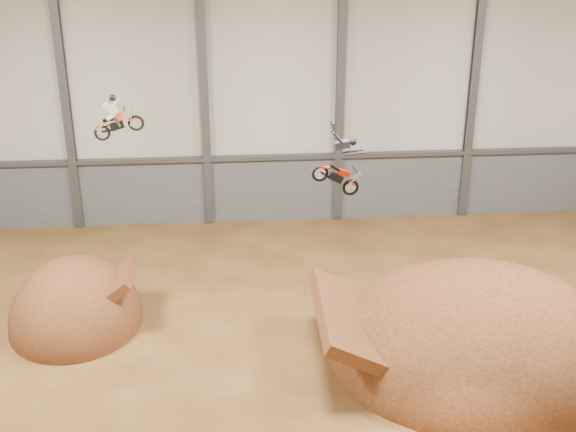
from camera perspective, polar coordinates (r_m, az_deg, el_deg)
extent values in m
plane|color=#492C13|center=(29.33, 0.65, -12.64)|extent=(40.00, 40.00, 0.00)
cube|color=beige|center=(39.76, -1.12, 8.99)|extent=(40.00, 0.10, 14.00)
cube|color=#515459|center=(41.41, -1.05, 1.95)|extent=(39.80, 0.18, 3.50)
cube|color=#47494F|center=(40.60, -1.06, 4.21)|extent=(39.80, 0.35, 0.20)
cube|color=#47494F|center=(40.31, -15.60, 8.31)|extent=(0.40, 0.36, 13.90)
cube|color=#47494F|center=(39.53, -5.99, 8.77)|extent=(0.40, 0.36, 13.90)
cube|color=#47494F|center=(39.87, 3.74, 8.99)|extent=(0.40, 0.36, 13.90)
cube|color=#47494F|center=(41.30, 13.06, 8.97)|extent=(0.40, 0.36, 13.90)
ellipsoid|color=#412010|center=(34.47, -14.78, -7.28)|extent=(5.39, 6.22, 5.39)
ellipsoid|color=#412010|center=(32.17, 13.15, -9.61)|extent=(11.50, 10.17, 6.63)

